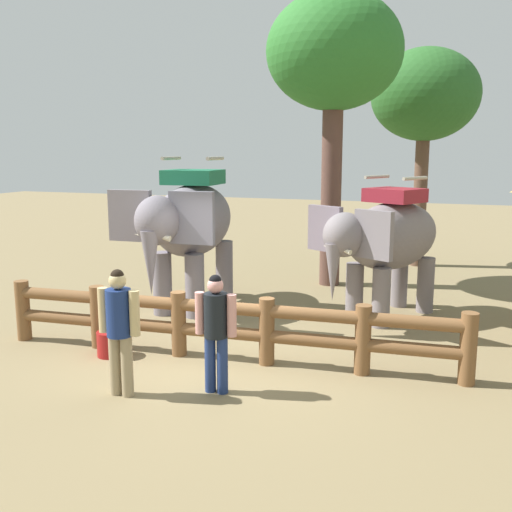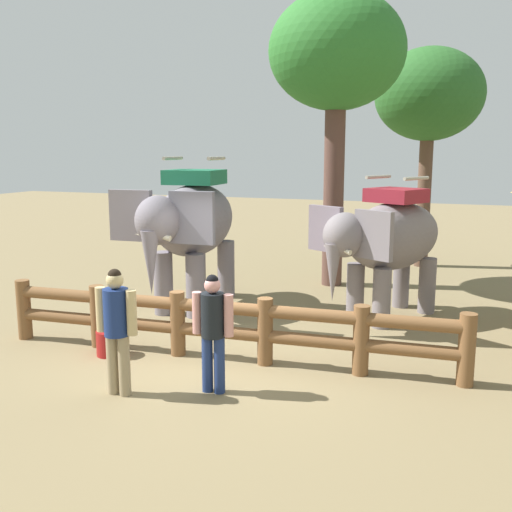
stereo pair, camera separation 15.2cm
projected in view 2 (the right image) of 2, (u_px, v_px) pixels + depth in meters
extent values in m
plane|color=olive|center=(214.00, 364.00, 9.09)|extent=(60.00, 60.00, 0.00)
cylinder|color=brown|center=(24.00, 309.00, 10.26)|extent=(0.24, 0.24, 1.05)
cylinder|color=brown|center=(98.00, 316.00, 9.85)|extent=(0.24, 0.24, 1.05)
cylinder|color=brown|center=(178.00, 323.00, 9.43)|extent=(0.24, 0.24, 1.05)
cylinder|color=brown|center=(265.00, 331.00, 9.02)|extent=(0.24, 0.24, 1.05)
cylinder|color=brown|center=(361.00, 340.00, 8.60)|extent=(0.24, 0.24, 1.05)
cylinder|color=brown|center=(467.00, 350.00, 8.19)|extent=(0.24, 0.24, 1.05)
cylinder|color=brown|center=(220.00, 332.00, 9.24)|extent=(7.32, 0.72, 0.20)
cylinder|color=brown|center=(220.00, 307.00, 9.17)|extent=(7.32, 0.72, 0.20)
cylinder|color=slate|center=(196.00, 285.00, 11.58)|extent=(0.38, 0.38, 1.27)
cylinder|color=slate|center=(163.00, 283.00, 11.79)|extent=(0.38, 0.38, 1.27)
cylinder|color=slate|center=(226.00, 269.00, 13.19)|extent=(0.38, 0.38, 1.27)
cylinder|color=slate|center=(197.00, 267.00, 13.40)|extent=(0.38, 0.38, 1.27)
ellipsoid|color=slate|center=(195.00, 220.00, 12.28)|extent=(1.43, 2.93, 1.49)
ellipsoid|color=slate|center=(158.00, 220.00, 10.65)|extent=(0.86, 1.00, 0.91)
cube|color=slate|center=(192.00, 218.00, 10.57)|extent=(0.86, 0.18, 0.96)
cube|color=slate|center=(131.00, 215.00, 10.94)|extent=(0.86, 0.18, 0.96)
cone|color=slate|center=(151.00, 263.00, 10.47)|extent=(0.34, 0.34, 1.17)
cone|color=beige|center=(161.00, 237.00, 10.43)|extent=(0.39, 0.13, 0.16)
cone|color=beige|center=(144.00, 236.00, 10.53)|extent=(0.39, 0.13, 0.16)
cube|color=#196744|center=(195.00, 177.00, 12.12)|extent=(1.14, 1.02, 0.30)
cylinder|color=#A59E8C|center=(216.00, 158.00, 11.90)|extent=(0.12, 0.86, 0.07)
cylinder|color=#A59E8C|center=(173.00, 158.00, 12.19)|extent=(0.12, 0.86, 0.07)
cylinder|color=slate|center=(382.00, 298.00, 10.89)|extent=(0.34, 0.34, 1.13)
cylinder|color=slate|center=(355.00, 292.00, 11.35)|extent=(0.34, 0.34, 1.13)
cylinder|color=slate|center=(427.00, 286.00, 11.89)|extent=(0.34, 0.34, 1.13)
cylinder|color=slate|center=(401.00, 281.00, 12.34)|extent=(0.34, 0.34, 1.13)
ellipsoid|color=slate|center=(394.00, 236.00, 11.43)|extent=(2.17, 2.78, 1.32)
ellipsoid|color=slate|center=(345.00, 235.00, 10.41)|extent=(1.03, 1.08, 0.80)
cube|color=slate|center=(373.00, 235.00, 10.07)|extent=(0.72, 0.45, 0.85)
cube|color=slate|center=(325.00, 229.00, 10.88)|extent=(0.72, 0.45, 0.85)
cone|color=slate|center=(333.00, 273.00, 10.34)|extent=(0.30, 0.30, 1.04)
cone|color=beige|center=(343.00, 250.00, 10.21)|extent=(0.35, 0.24, 0.14)
cone|color=beige|center=(330.00, 248.00, 10.43)|extent=(0.35, 0.24, 0.14)
cube|color=maroon|center=(396.00, 195.00, 11.29)|extent=(1.24, 1.19, 0.26)
cylinder|color=#A59E8C|center=(416.00, 178.00, 10.91)|extent=(0.41, 0.71, 0.07)
cylinder|color=#A59E8C|center=(378.00, 177.00, 11.54)|extent=(0.41, 0.71, 0.07)
cylinder|color=#988563|center=(124.00, 366.00, 7.89)|extent=(0.16, 0.16, 0.83)
cylinder|color=#988563|center=(113.00, 364.00, 7.95)|extent=(0.16, 0.16, 0.83)
cylinder|color=navy|center=(116.00, 312.00, 7.79)|extent=(0.34, 0.34, 0.64)
cylinder|color=tan|center=(132.00, 313.00, 7.70)|extent=(0.14, 0.14, 0.61)
cylinder|color=tan|center=(101.00, 309.00, 7.87)|extent=(0.14, 0.14, 0.61)
sphere|color=tan|center=(115.00, 280.00, 7.71)|extent=(0.23, 0.23, 0.23)
sphere|color=black|center=(115.00, 276.00, 7.70)|extent=(0.18, 0.18, 0.18)
cylinder|color=navy|center=(219.00, 365.00, 7.97)|extent=(0.15, 0.15, 0.79)
cylinder|color=navy|center=(207.00, 364.00, 8.02)|extent=(0.15, 0.15, 0.79)
cylinder|color=black|center=(213.00, 315.00, 7.87)|extent=(0.34, 0.34, 0.60)
cylinder|color=#D59088|center=(229.00, 315.00, 7.80)|extent=(0.13, 0.13, 0.57)
cylinder|color=#D59088|center=(197.00, 313.00, 7.93)|extent=(0.13, 0.13, 0.57)
sphere|color=#D59088|center=(212.00, 285.00, 7.80)|extent=(0.22, 0.22, 0.22)
sphere|color=black|center=(212.00, 281.00, 7.79)|extent=(0.17, 0.17, 0.17)
cylinder|color=brown|center=(334.00, 190.00, 14.08)|extent=(0.49, 0.49, 4.65)
ellipsoid|color=#2A6D29|center=(337.00, 51.00, 13.51)|extent=(3.17, 3.17, 2.69)
cylinder|color=brown|center=(424.00, 197.00, 16.46)|extent=(0.38, 0.38, 3.95)
ellipsoid|color=#285E25|center=(429.00, 94.00, 15.96)|extent=(2.95, 2.95, 2.50)
cylinder|color=maroon|center=(110.00, 343.00, 9.48)|extent=(0.42, 0.42, 0.40)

